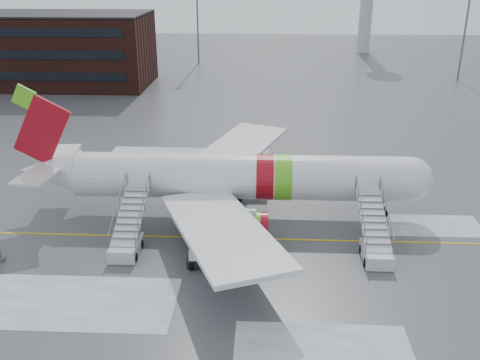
# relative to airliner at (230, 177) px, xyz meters

# --- Properties ---
(ground) EXTENTS (260.00, 260.00, 0.00)m
(ground) POSITION_rel_airliner_xyz_m (-3.65, -3.41, -3.42)
(ground) COLOR #494C4F
(ground) RESTS_ON ground
(airliner) EXTENTS (35.03, 32.97, 11.18)m
(airliner) POSITION_rel_airliner_xyz_m (0.00, 0.00, 0.00)
(airliner) COLOR silver
(airliner) RESTS_ON ground
(airstair_fwd) EXTENTS (2.05, 7.70, 3.48)m
(airstair_fwd) POSITION_rel_airliner_xyz_m (11.14, -6.54, -2.35)
(airstair_fwd) COLOR silver
(airstair_fwd) RESTS_ON ground
(airstair_aft) EXTENTS (2.05, 7.70, 3.48)m
(airstair_aft) POSITION_rel_airliner_xyz_m (-7.28, -6.54, -2.35)
(airstair_aft) COLOR #AEB1B5
(airstair_aft) RESTS_ON ground
(pushback_tug) EXTENTS (2.47, 1.88, 1.40)m
(pushback_tug) POSITION_rel_airliner_xyz_m (-1.44, -8.56, -2.80)
(pushback_tug) COLOR black
(pushback_tug) RESTS_ON ground
(light_mast_far_ne) EXTENTS (1.20, 1.20, 24.25)m
(light_mast_far_ne) POSITION_rel_airliner_xyz_m (38.35, 58.59, 10.42)
(light_mast_far_ne) COLOR #595B60
(light_mast_far_ne) RESTS_ON ground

